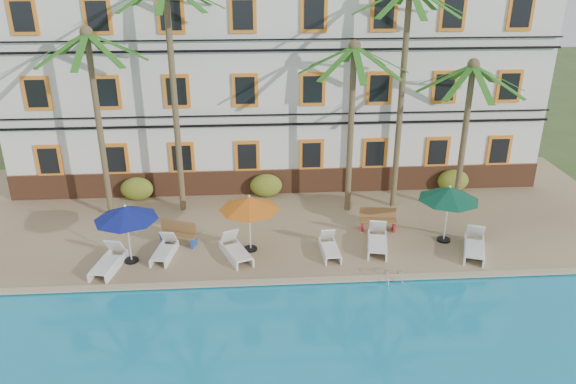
{
  "coord_description": "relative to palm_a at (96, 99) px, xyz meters",
  "views": [
    {
      "loc": [
        -1.23,
        -17.67,
        10.98
      ],
      "look_at": [
        0.14,
        3.0,
        2.0
      ],
      "focal_mm": 35.0,
      "sensor_mm": 36.0,
      "label": 1
    }
  ],
  "objects": [
    {
      "name": "palm_c",
      "position": [
        10.42,
        0.0,
        -0.35
      ],
      "size": [
        4.51,
        4.51,
        7.45
      ],
      "color": "brown",
      "rests_on": "pool_deck"
    },
    {
      "name": "palm_b",
      "position": [
        3.07,
        0.47,
        1.06
      ],
      "size": [
        4.51,
        4.51,
        9.94
      ],
      "color": "brown",
      "rests_on": "pool_deck"
    },
    {
      "name": "pool_ladder",
      "position": [
        11.08,
        -5.93,
        -5.19
      ],
      "size": [
        0.54,
        0.74,
        0.74
      ],
      "color": "silver",
      "rests_on": "ground"
    },
    {
      "name": "lounger_a",
      "position": [
        0.91,
        -4.5,
        -4.89
      ],
      "size": [
        1.07,
        2.07,
        0.93
      ],
      "color": "white",
      "rests_on": "pool_deck"
    },
    {
      "name": "lounger_c",
      "position": [
        5.5,
        -3.93,
        -4.89
      ],
      "size": [
        1.37,
        2.06,
        0.92
      ],
      "color": "white",
      "rests_on": "pool_deck"
    },
    {
      "name": "palm_e",
      "position": [
        15.21,
        -0.42,
        -0.78
      ],
      "size": [
        4.51,
        4.51,
        6.73
      ],
      "color": "brown",
      "rests_on": "pool_deck"
    },
    {
      "name": "umbrella_blue",
      "position": [
        1.62,
        -4.02,
        -3.19
      ],
      "size": [
        2.34,
        2.34,
        2.34
      ],
      "color": "black",
      "rests_on": "pool_deck"
    },
    {
      "name": "hotel_building",
      "position": [
        7.49,
        5.06,
        -0.07
      ],
      "size": [
        25.4,
        6.44,
        10.22
      ],
      "color": "silver",
      "rests_on": "pool_deck"
    },
    {
      "name": "pool_coping",
      "position": [
        7.49,
        -5.83,
        -5.16
      ],
      "size": [
        30.0,
        0.35,
        0.06
      ],
      "primitive_type": "cube",
      "color": "tan",
      "rests_on": "pool_deck"
    },
    {
      "name": "pool_deck",
      "position": [
        7.49,
        0.07,
        -5.32
      ],
      "size": [
        30.0,
        12.0,
        0.25
      ],
      "primitive_type": "cube",
      "color": "tan",
      "rests_on": "ground"
    },
    {
      "name": "ground",
      "position": [
        7.49,
        -4.93,
        -5.44
      ],
      "size": [
        100.0,
        100.0,
        0.0
      ],
      "primitive_type": "plane",
      "color": "#384C23",
      "rests_on": "ground"
    },
    {
      "name": "lounger_f",
      "position": [
        14.62,
        -4.27,
        -4.88
      ],
      "size": [
        1.41,
        2.18,
        0.97
      ],
      "color": "white",
      "rests_on": "pool_deck"
    },
    {
      "name": "shrub_right",
      "position": [
        15.79,
        1.67,
        -4.64
      ],
      "size": [
        1.5,
        0.9,
        1.1
      ],
      "primitive_type": "ellipsoid",
      "color": "#1B5719",
      "rests_on": "pool_deck"
    },
    {
      "name": "lounger_e",
      "position": [
        11.0,
        -3.61,
        -4.88
      ],
      "size": [
        1.12,
        2.14,
        0.96
      ],
      "color": "white",
      "rests_on": "pool_deck"
    },
    {
      "name": "palm_d",
      "position": [
        12.55,
        0.27,
        0.92
      ],
      "size": [
        4.51,
        4.51,
        9.7
      ],
      "color": "brown",
      "rests_on": "pool_deck"
    },
    {
      "name": "umbrella_red",
      "position": [
        6.07,
        -3.43,
        -3.21
      ],
      "size": [
        2.32,
        2.32,
        2.32
      ],
      "color": "black",
      "rests_on": "pool_deck"
    },
    {
      "name": "shrub_left",
      "position": [
        0.85,
        1.67,
        -4.64
      ],
      "size": [
        1.5,
        0.9,
        1.1
      ],
      "primitive_type": "ellipsoid",
      "color": "#1B5719",
      "rests_on": "pool_deck"
    },
    {
      "name": "umbrella_green",
      "position": [
        13.79,
        -3.2,
        -3.15
      ],
      "size": [
        2.4,
        2.4,
        2.4
      ],
      "color": "black",
      "rests_on": "pool_deck"
    },
    {
      "name": "lounger_b",
      "position": [
        2.81,
        -3.71,
        -4.92
      ],
      "size": [
        0.91,
        1.83,
        0.83
      ],
      "color": "white",
      "rests_on": "pool_deck"
    },
    {
      "name": "lounger_d",
      "position": [
        9.09,
        -3.91,
        -4.92
      ],
      "size": [
        0.69,
        1.76,
        0.82
      ],
      "color": "white",
      "rests_on": "pool_deck"
    },
    {
      "name": "shrub_mid",
      "position": [
        6.83,
        1.67,
        -4.64
      ],
      "size": [
        1.5,
        0.9,
        1.1
      ],
      "primitive_type": "ellipsoid",
      "color": "#1B5719",
      "rests_on": "pool_deck"
    },
    {
      "name": "palm_a",
      "position": [
        0.0,
        0.0,
        0.0
      ],
      "size": [
        4.51,
        4.51,
        8.07
      ],
      "color": "brown",
      "rests_on": "pool_deck"
    },
    {
      "name": "bench_right",
      "position": [
        11.37,
        -2.02,
        -4.72
      ],
      "size": [
        1.55,
        0.67,
        0.93
      ],
      "color": "olive",
      "rests_on": "pool_deck"
    },
    {
      "name": "bench_left",
      "position": [
        3.27,
        -2.74,
        -4.72
      ],
      "size": [
        1.57,
        0.96,
        0.93
      ],
      "color": "olive",
      "rests_on": "pool_deck"
    }
  ]
}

